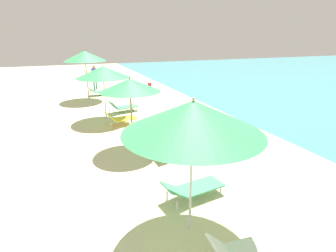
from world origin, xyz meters
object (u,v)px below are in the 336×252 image
object	(u,v)px
lounger_third_shoreside	(146,128)
person_walking_near	(94,75)
lounger_farthest_shoreside	(99,91)
lounger_second_inland	(248,251)
umbrella_fourth	(103,72)
lounger_fourth_shoreside	(122,106)
cooler_box	(150,84)
umbrella_second	(193,117)
lounger_second_shoreside	(192,187)
lounger_fourth_inland	(120,118)
lounger_third_inland	(174,150)
umbrella_third	(130,85)
umbrella_farthest	(85,56)

from	to	relation	value
lounger_third_shoreside	person_walking_near	size ratio (longest dim) A/B	0.81
lounger_third_shoreside	lounger_farthest_shoreside	world-z (taller)	lounger_third_shoreside
person_walking_near	lounger_second_inland	bearing A→B (deg)	171.45
lounger_third_shoreside	person_walking_near	bearing A→B (deg)	97.85
umbrella_fourth	lounger_second_inland	bearing A→B (deg)	-84.72
lounger_fourth_shoreside	lounger_second_inland	bearing A→B (deg)	-102.98
person_walking_near	cooler_box	world-z (taller)	person_walking_near
lounger_fourth_shoreside	person_walking_near	world-z (taller)	person_walking_near
umbrella_second	lounger_fourth_shoreside	bearing A→B (deg)	86.06
lounger_second_inland	umbrella_fourth	bearing A→B (deg)	100.09
lounger_farthest_shoreside	cooler_box	distance (m)	4.91
lounger_second_shoreside	lounger_fourth_inland	distance (m)	6.25
lounger_third_inland	cooler_box	size ratio (longest dim) A/B	2.06
umbrella_third	lounger_farthest_shoreside	distance (m)	9.66
umbrella_fourth	umbrella_farthest	world-z (taller)	umbrella_farthest
umbrella_second	lounger_third_inland	distance (m)	4.03
umbrella_fourth	lounger_fourth_shoreside	distance (m)	2.36
umbrella_second	lounger_second_inland	world-z (taller)	umbrella_second
lounger_third_shoreside	umbrella_second	bearing A→B (deg)	-93.79
lounger_second_inland	umbrella_farthest	world-z (taller)	umbrella_farthest
lounger_fourth_shoreside	cooler_box	size ratio (longest dim) A/B	2.55
lounger_second_shoreside	lounger_farthest_shoreside	distance (m)	13.03
lounger_second_inland	lounger_third_shoreside	distance (m)	6.75
lounger_fourth_shoreside	umbrella_farthest	world-z (taller)	umbrella_farthest
lounger_fourth_inland	person_walking_near	bearing A→B (deg)	83.33
lounger_third_shoreside	umbrella_fourth	bearing A→B (deg)	116.49
umbrella_second	umbrella_farthest	xyz separation A→B (m)	(-0.68, 13.05, 0.24)
lounger_second_inland	umbrella_fourth	size ratio (longest dim) A/B	0.58
lounger_second_shoreside	umbrella_third	size ratio (longest dim) A/B	0.65
lounger_second_inland	lounger_third_shoreside	size ratio (longest dim) A/B	1.02
umbrella_third	umbrella_fourth	size ratio (longest dim) A/B	0.98
umbrella_second	cooler_box	bearing A→B (deg)	74.87
lounger_third_shoreside	umbrella_third	bearing A→B (deg)	-124.22
lounger_third_shoreside	cooler_box	xyz separation A→B (m)	(3.61, 10.72, -0.16)
lounger_farthest_shoreside	person_walking_near	bearing A→B (deg)	88.03
lounger_third_shoreside	lounger_farthest_shoreside	size ratio (longest dim) A/B	1.12
lounger_second_shoreside	umbrella_fourth	world-z (taller)	umbrella_fourth
umbrella_second	lounger_second_shoreside	distance (m)	2.41
lounger_third_shoreside	cooler_box	bearing A→B (deg)	75.69
lounger_farthest_shoreside	umbrella_fourth	bearing A→B (deg)	-94.31
umbrella_third	umbrella_farthest	size ratio (longest dim) A/B	0.83
person_walking_near	lounger_third_inland	bearing A→B (deg)	174.09
umbrella_farthest	person_walking_near	bearing A→B (deg)	75.84
lounger_second_inland	lounger_fourth_inland	bearing A→B (deg)	97.77
lounger_second_inland	lounger_fourth_inland	world-z (taller)	lounger_fourth_inland
lounger_second_shoreside	cooler_box	xyz separation A→B (m)	(3.85, 15.31, -0.13)
umbrella_second	umbrella_fourth	xyz separation A→B (m)	(-0.34, 8.35, -0.18)
lounger_second_inland	umbrella_farthest	distance (m)	14.48
person_walking_near	lounger_farthest_shoreside	bearing A→B (deg)	168.37
lounger_second_inland	umbrella_farthest	xyz separation A→B (m)	(-1.22, 14.23, 2.38)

